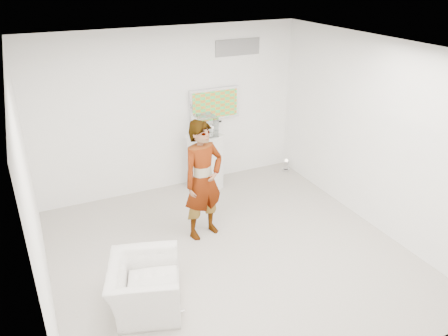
# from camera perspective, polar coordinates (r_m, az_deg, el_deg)

# --- Properties ---
(room) EXTENTS (5.01, 5.01, 3.00)m
(room) POSITION_cam_1_polar(r_m,az_deg,el_deg) (5.90, 0.82, 0.73)
(room) COLOR #AFAAA0
(room) RESTS_ON ground
(tv) EXTENTS (1.00, 0.08, 0.60)m
(tv) POSITION_cam_1_polar(r_m,az_deg,el_deg) (8.31, -1.28, 8.38)
(tv) COLOR silver
(tv) RESTS_ON room
(logo_decal) EXTENTS (0.90, 0.02, 0.30)m
(logo_decal) POSITION_cam_1_polar(r_m,az_deg,el_deg) (8.32, 1.81, 15.48)
(logo_decal) COLOR gray
(logo_decal) RESTS_ON room
(person) EXTENTS (0.79, 0.61, 1.91)m
(person) POSITION_cam_1_polar(r_m,az_deg,el_deg) (6.64, -2.73, -1.62)
(person) COLOR white
(person) RESTS_ON room
(armchair) EXTENTS (1.11, 1.19, 0.63)m
(armchair) POSITION_cam_1_polar(r_m,az_deg,el_deg) (5.69, -10.32, -14.88)
(armchair) COLOR white
(armchair) RESTS_ON room
(pedestal) EXTENTS (0.69, 0.69, 1.09)m
(pedestal) POSITION_cam_1_polar(r_m,az_deg,el_deg) (8.24, -2.41, 0.73)
(pedestal) COLOR silver
(pedestal) RESTS_ON room
(floor_uplight) EXTENTS (0.19, 0.19, 0.25)m
(floor_uplight) POSITION_cam_1_polar(r_m,az_deg,el_deg) (9.20, 8.11, 0.36)
(floor_uplight) COLOR silver
(floor_uplight) RESTS_ON room
(vitrine) EXTENTS (0.39, 0.39, 0.37)m
(vitrine) POSITION_cam_1_polar(r_m,az_deg,el_deg) (7.96, -2.50, 5.53)
(vitrine) COLOR silver
(vitrine) RESTS_ON pedestal
(console) EXTENTS (0.13, 0.13, 0.20)m
(console) POSITION_cam_1_polar(r_m,az_deg,el_deg) (7.99, -2.49, 4.93)
(console) COLOR silver
(console) RESTS_ON pedestal
(wii_remote) EXTENTS (0.09, 0.15, 0.04)m
(wii_remote) POSITION_cam_1_polar(r_m,az_deg,el_deg) (6.59, -1.91, 5.39)
(wii_remote) COLOR silver
(wii_remote) RESTS_ON person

